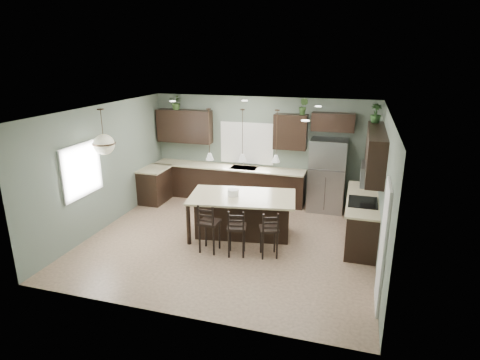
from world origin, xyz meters
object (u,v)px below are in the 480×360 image
at_px(serving_dish, 233,192).
at_px(bar_stool_left, 209,227).
at_px(refrigerator, 327,175).
at_px(plant_back_left, 176,102).
at_px(kitchen_island, 242,216).
at_px(bar_stool_center, 237,232).
at_px(bar_stool_right, 269,234).

xyz_separation_m(serving_dish, bar_stool_left, (-0.23, -0.87, -0.47)).
bearing_deg(refrigerator, plant_back_left, 178.10).
height_order(refrigerator, serving_dish, refrigerator).
xyz_separation_m(refrigerator, serving_dish, (-1.82, -2.14, 0.07)).
height_order(kitchen_island, bar_stool_left, bar_stool_left).
bearing_deg(bar_stool_left, serving_dish, 77.76).
xyz_separation_m(bar_stool_center, plant_back_left, (-2.67, 3.15, 2.10)).
bearing_deg(serving_dish, bar_stool_center, -68.49).
distance_m(kitchen_island, bar_stool_center, 0.92).
height_order(kitchen_island, plant_back_left, plant_back_left).
height_order(bar_stool_left, plant_back_left, plant_back_left).
relative_size(bar_stool_left, bar_stool_right, 1.08).
bearing_deg(plant_back_left, serving_dish, -44.33).
distance_m(bar_stool_left, plant_back_left, 4.32).
xyz_separation_m(refrigerator, bar_stool_center, (-1.47, -3.01, -0.43)).
relative_size(serving_dish, bar_stool_left, 0.23).
relative_size(bar_stool_left, plant_back_left, 2.64).
relative_size(kitchen_island, bar_stool_right, 2.34).
bearing_deg(bar_stool_center, serving_dish, 98.43).
bearing_deg(serving_dish, bar_stool_right, -37.52).
xyz_separation_m(serving_dish, bar_stool_center, (0.34, -0.87, -0.50)).
relative_size(bar_stool_left, bar_stool_center, 1.06).
relative_size(refrigerator, bar_stool_right, 1.91).
height_order(refrigerator, bar_stool_right, refrigerator).
bearing_deg(kitchen_island, refrigerator, 43.38).
relative_size(kitchen_island, plant_back_left, 5.74).
distance_m(serving_dish, bar_stool_right, 1.33).
height_order(serving_dish, bar_stool_left, serving_dish).
bearing_deg(plant_back_left, refrigerator, -1.90).
bearing_deg(bar_stool_center, kitchen_island, 86.11).
height_order(bar_stool_right, plant_back_left, plant_back_left).
bearing_deg(plant_back_left, bar_stool_center, -49.66).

